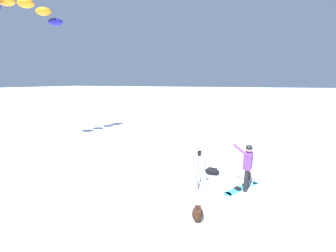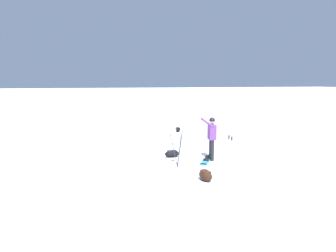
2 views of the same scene
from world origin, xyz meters
name	(u,v)px [view 1 (image 1 of 2)]	position (x,y,z in m)	size (l,w,h in m)	color
ground_plane	(248,191)	(0.00, 0.00, 0.00)	(300.00, 300.00, 0.00)	white
snowboarder	(248,163)	(0.08, -0.06, 1.03)	(0.70, 0.46, 1.71)	black
snowboard	(242,188)	(0.21, -0.14, 0.02)	(1.18, 1.53, 0.10)	teal
traction_kite	(26,9)	(12.33, -2.08, 7.79)	(1.76, 4.27, 1.04)	navy
gear_bag_large	(212,171)	(1.40, -0.93, 0.15)	(0.61, 0.32, 0.28)	black
camera_tripod	(199,163)	(1.66, 0.51, 1.03)	(0.53, 0.47, 1.44)	#262628
gear_bag_small	(198,213)	(1.33, 2.15, 0.18)	(0.39, 0.61, 0.34)	black
ski_poles	(249,187)	(0.02, 1.29, 0.79)	(0.28, 0.27, 1.18)	gray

